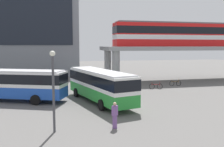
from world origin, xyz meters
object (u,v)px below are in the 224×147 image
(bus_secondary, at_px, (13,82))
(pedestrian_waiting_near_stop, at_px, (115,116))
(bicycle_brown, at_px, (175,83))
(station_building, at_px, (15,20))
(bicycle_red, at_px, (156,86))
(train, at_px, (176,34))
(bus_main, at_px, (100,83))

(bus_secondary, xyz_separation_m, pedestrian_waiting_near_stop, (8.19, -10.65, -1.12))
(bicycle_brown, height_order, pedestrian_waiting_near_stop, pedestrian_waiting_near_stop)
(station_building, distance_m, bus_secondary, 26.94)
(station_building, bearing_deg, bicycle_red, -47.43)
(train, bearing_deg, station_building, 150.21)
(bus_main, bearing_deg, pedestrian_waiting_near_stop, -92.83)
(bus_main, bearing_deg, bus_secondary, 163.62)
(pedestrian_waiting_near_stop, bearing_deg, bus_secondary, 127.56)
(bus_main, height_order, pedestrian_waiting_near_stop, bus_main)
(station_building, height_order, bus_main, station_building)
(train, distance_m, bus_secondary, 26.15)
(bus_main, height_order, bicycle_red, bus_main)
(station_building, xyz_separation_m, bicycle_brown, (23.90, -19.97, -10.34))
(station_building, bearing_deg, pedestrian_waiting_near_stop, -72.84)
(pedestrian_waiting_near_stop, bearing_deg, bicycle_red, 57.39)
(bus_main, relative_size, bicycle_red, 6.39)
(bicycle_brown, height_order, bicycle_red, same)
(station_building, height_order, train, station_building)
(train, relative_size, bicycle_brown, 11.38)
(train, height_order, bicycle_red, train)
(bus_secondary, relative_size, bicycle_brown, 6.24)
(bus_secondary, bearing_deg, bus_main, -16.38)
(train, relative_size, bus_main, 1.80)
(bus_secondary, distance_m, bicycle_brown, 21.72)
(train, xyz_separation_m, bicycle_red, (-6.21, -6.83, -7.17))
(bus_main, distance_m, bus_secondary, 8.96)
(train, distance_m, pedestrian_waiting_near_stop, 26.70)
(pedestrian_waiting_near_stop, bearing_deg, station_building, 107.16)
(bus_secondary, xyz_separation_m, bicycle_brown, (20.98, 5.36, -1.63))
(bicycle_brown, bearing_deg, bicycle_red, -152.91)
(station_building, relative_size, bicycle_red, 13.18)
(station_building, bearing_deg, bus_secondary, -83.43)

